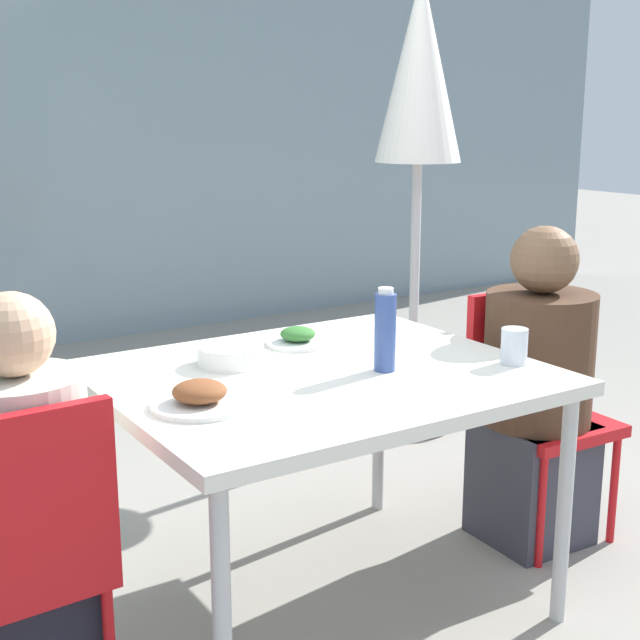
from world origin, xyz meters
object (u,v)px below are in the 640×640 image
bottle (385,331)px  salad_bowl (230,355)px  chair_right (530,395)px  chair_left (17,551)px  person_right (536,399)px  drinking_cup (514,346)px  closed_umbrella (419,91)px  person_left (27,526)px

bottle → salad_bowl: bottle is taller
salad_bowl → chair_right: bearing=-7.6°
bottle → salad_bowl: 0.46m
chair_left → person_right: 1.76m
chair_left → drinking_cup: chair_left is taller
bottle → person_right: bearing=5.4°
drinking_cup → bottle: bearing=157.6°
closed_umbrella → salad_bowl: 1.81m
closed_umbrella → bottle: closed_umbrella is taller
person_left → bottle: bearing=-5.8°
person_left → chair_right: size_ratio=1.26×
person_left → drinking_cup: person_left is taller
closed_umbrella → salad_bowl: (-1.39, -0.88, -0.78)m
bottle → drinking_cup: bottle is taller
person_left → drinking_cup: size_ratio=10.08×
person_left → chair_right: 1.77m
chair_left → bottle: size_ratio=3.52×
chair_right → bottle: 0.85m
chair_right → salad_bowl: (-1.09, 0.15, 0.28)m
person_left → chair_right: bearing=0.0°
chair_left → person_right: size_ratio=0.77×
closed_umbrella → bottle: (-1.04, -1.17, -0.69)m
chair_left → chair_right: size_ratio=1.00×
drinking_cup → chair_left: bearing=175.5°
person_left → bottle: (1.01, -0.05, 0.35)m
salad_bowl → drinking_cup: bearing=-32.0°
person_right → chair_right: bearing=-121.8°
person_left → bottle: person_left is taller
salad_bowl → chair_left: bearing=-155.4°
chair_right → salad_bowl: chair_right is taller
person_right → salad_bowl: size_ratio=5.66×
chair_left → person_left: (0.05, 0.08, 0.01)m
person_right → closed_umbrella: (0.34, 1.10, 1.03)m
bottle → person_left: bearing=177.3°
chair_left → closed_umbrella: (2.10, 1.20, 1.05)m
closed_umbrella → bottle: size_ratio=8.49×
bottle → drinking_cup: 0.40m
bottle → chair_right: bearing=11.0°
person_left → chair_left: bearing=-121.8°
chair_left → drinking_cup: bearing=-7.7°
person_left → salad_bowl: bearing=16.9°
person_left → salad_bowl: 0.76m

